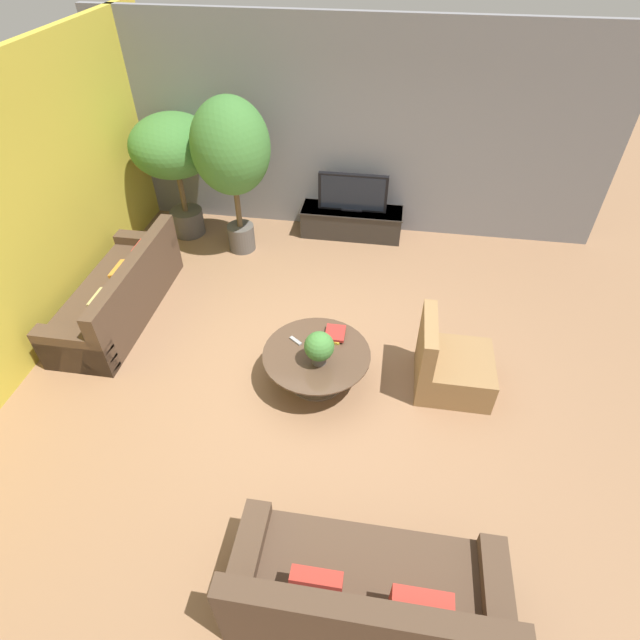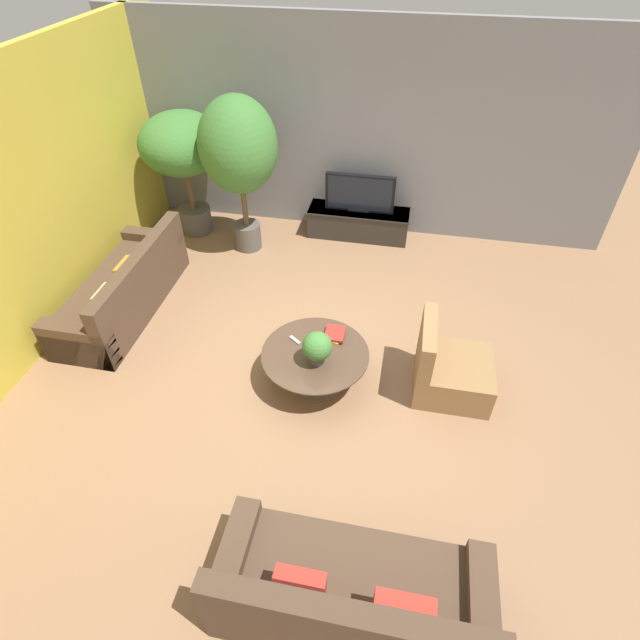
{
  "view_description": "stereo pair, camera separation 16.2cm",
  "coord_description": "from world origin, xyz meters",
  "px_view_note": "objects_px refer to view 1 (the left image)",
  "views": [
    {
      "loc": [
        0.66,
        -3.87,
        4.19
      ],
      "look_at": [
        0.02,
        0.21,
        0.55
      ],
      "focal_mm": 28.0,
      "sensor_mm": 36.0,
      "label": 1
    },
    {
      "loc": [
        0.82,
        -3.84,
        4.19
      ],
      "look_at": [
        0.02,
        0.21,
        0.55
      ],
      "focal_mm": 28.0,
      "sensor_mm": 36.0,
      "label": 2
    }
  ],
  "objects_px": {
    "media_console": "(351,222)",
    "potted_palm_corner": "(231,151)",
    "television": "(353,193)",
    "coffee_table": "(317,361)",
    "armchair_wicker": "(449,366)",
    "potted_palm_tall": "(174,151)",
    "potted_plant_tabletop": "(319,347)",
    "couch_near_entry": "(366,595)",
    "couch_by_wall": "(120,295)"
  },
  "relations": [
    {
      "from": "media_console",
      "to": "coffee_table",
      "type": "xyz_separation_m",
      "value": [
        -0.05,
        -3.11,
        0.07
      ]
    },
    {
      "from": "coffee_table",
      "to": "armchair_wicker",
      "type": "bearing_deg",
      "value": 6.6
    },
    {
      "from": "armchair_wicker",
      "to": "potted_palm_tall",
      "type": "distance_m",
      "value": 4.82
    },
    {
      "from": "armchair_wicker",
      "to": "potted_palm_corner",
      "type": "bearing_deg",
      "value": 52.18
    },
    {
      "from": "media_console",
      "to": "couch_by_wall",
      "type": "xyz_separation_m",
      "value": [
        -2.68,
        -2.34,
        0.06
      ]
    },
    {
      "from": "coffee_table",
      "to": "potted_palm_tall",
      "type": "bearing_deg",
      "value": 131.93
    },
    {
      "from": "television",
      "to": "potted_palm_tall",
      "type": "bearing_deg",
      "value": -172.43
    },
    {
      "from": "media_console",
      "to": "potted_plant_tabletop",
      "type": "bearing_deg",
      "value": -90.01
    },
    {
      "from": "television",
      "to": "couch_by_wall",
      "type": "relative_size",
      "value": 0.47
    },
    {
      "from": "television",
      "to": "potted_plant_tabletop",
      "type": "bearing_deg",
      "value": -90.01
    },
    {
      "from": "television",
      "to": "armchair_wicker",
      "type": "xyz_separation_m",
      "value": [
        1.37,
        -2.94,
        -0.44
      ]
    },
    {
      "from": "potted_palm_corner",
      "to": "potted_plant_tabletop",
      "type": "xyz_separation_m",
      "value": [
        1.58,
        -2.58,
        -0.89
      ]
    },
    {
      "from": "television",
      "to": "potted_palm_corner",
      "type": "height_order",
      "value": "potted_palm_corner"
    },
    {
      "from": "media_console",
      "to": "armchair_wicker",
      "type": "relative_size",
      "value": 1.81
    },
    {
      "from": "potted_palm_corner",
      "to": "coffee_table",
      "type": "bearing_deg",
      "value": -58.04
    },
    {
      "from": "potted_palm_tall",
      "to": "television",
      "type": "bearing_deg",
      "value": 7.57
    },
    {
      "from": "media_console",
      "to": "potted_palm_tall",
      "type": "distance_m",
      "value": 2.78
    },
    {
      "from": "television",
      "to": "coffee_table",
      "type": "distance_m",
      "value": 3.14
    },
    {
      "from": "television",
      "to": "couch_by_wall",
      "type": "xyz_separation_m",
      "value": [
        -2.68,
        -2.34,
        -0.43
      ]
    },
    {
      "from": "couch_by_wall",
      "to": "potted_palm_tall",
      "type": "bearing_deg",
      "value": 175.97
    },
    {
      "from": "couch_by_wall",
      "to": "couch_near_entry",
      "type": "xyz_separation_m",
      "value": [
        3.36,
        -3.03,
        0.0
      ]
    },
    {
      "from": "armchair_wicker",
      "to": "coffee_table",
      "type": "bearing_deg",
      "value": 96.6
    },
    {
      "from": "coffee_table",
      "to": "potted_plant_tabletop",
      "type": "relative_size",
      "value": 3.01
    },
    {
      "from": "media_console",
      "to": "potted_palm_tall",
      "type": "height_order",
      "value": "potted_palm_tall"
    },
    {
      "from": "couch_near_entry",
      "to": "potted_palm_corner",
      "type": "xyz_separation_m",
      "value": [
        -2.26,
        4.72,
        1.23
      ]
    },
    {
      "from": "couch_by_wall",
      "to": "media_console",
      "type": "bearing_deg",
      "value": 131.17
    },
    {
      "from": "potted_palm_tall",
      "to": "potted_palm_corner",
      "type": "distance_m",
      "value": 1.02
    },
    {
      "from": "armchair_wicker",
      "to": "couch_near_entry",
      "type": "bearing_deg",
      "value": 164.11
    },
    {
      "from": "coffee_table",
      "to": "potted_palm_tall",
      "type": "distance_m",
      "value": 3.86
    },
    {
      "from": "television",
      "to": "coffee_table",
      "type": "bearing_deg",
      "value": -90.89
    },
    {
      "from": "couch_near_entry",
      "to": "potted_palm_corner",
      "type": "relative_size",
      "value": 0.9
    },
    {
      "from": "potted_plant_tabletop",
      "to": "television",
      "type": "bearing_deg",
      "value": 89.99
    },
    {
      "from": "potted_plant_tabletop",
      "to": "media_console",
      "type": "bearing_deg",
      "value": 89.99
    },
    {
      "from": "couch_by_wall",
      "to": "armchair_wicker",
      "type": "distance_m",
      "value": 4.1
    },
    {
      "from": "coffee_table",
      "to": "armchair_wicker",
      "type": "height_order",
      "value": "armchair_wicker"
    },
    {
      "from": "coffee_table",
      "to": "couch_by_wall",
      "type": "relative_size",
      "value": 0.53
    },
    {
      "from": "potted_palm_tall",
      "to": "potted_plant_tabletop",
      "type": "xyz_separation_m",
      "value": [
        2.54,
        -2.89,
        -0.69
      ]
    },
    {
      "from": "armchair_wicker",
      "to": "potted_palm_tall",
      "type": "height_order",
      "value": "potted_palm_tall"
    },
    {
      "from": "television",
      "to": "coffee_table",
      "type": "xyz_separation_m",
      "value": [
        -0.05,
        -3.11,
        -0.42
      ]
    },
    {
      "from": "television",
      "to": "armchair_wicker",
      "type": "distance_m",
      "value": 3.28
    },
    {
      "from": "armchair_wicker",
      "to": "potted_plant_tabletop",
      "type": "bearing_deg",
      "value": 101.82
    },
    {
      "from": "television",
      "to": "potted_palm_tall",
      "type": "height_order",
      "value": "potted_palm_tall"
    },
    {
      "from": "coffee_table",
      "to": "media_console",
      "type": "bearing_deg",
      "value": 89.11
    },
    {
      "from": "couch_by_wall",
      "to": "potted_plant_tabletop",
      "type": "xyz_separation_m",
      "value": [
        2.68,
        -0.89,
        0.35
      ]
    },
    {
      "from": "potted_palm_tall",
      "to": "potted_palm_corner",
      "type": "height_order",
      "value": "potted_palm_corner"
    },
    {
      "from": "potted_plant_tabletop",
      "to": "potted_palm_tall",
      "type": "bearing_deg",
      "value": 131.23
    },
    {
      "from": "couch_near_entry",
      "to": "potted_palm_tall",
      "type": "xyz_separation_m",
      "value": [
        -3.22,
        5.04,
        1.04
      ]
    },
    {
      "from": "coffee_table",
      "to": "potted_plant_tabletop",
      "type": "xyz_separation_m",
      "value": [
        0.05,
        -0.12,
        0.34
      ]
    },
    {
      "from": "coffee_table",
      "to": "potted_plant_tabletop",
      "type": "bearing_deg",
      "value": -68.79
    },
    {
      "from": "media_console",
      "to": "potted_palm_corner",
      "type": "xyz_separation_m",
      "value": [
        -1.58,
        -0.65,
        1.29
      ]
    }
  ]
}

